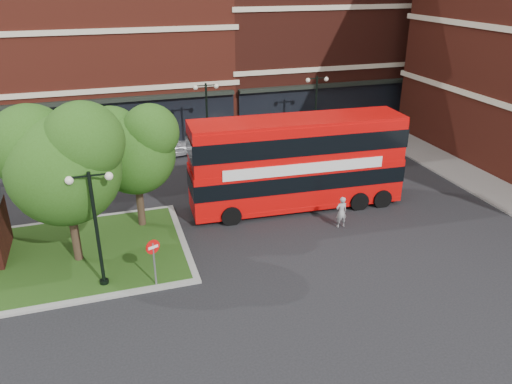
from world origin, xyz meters
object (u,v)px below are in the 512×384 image
object	(u,v)px
car_silver	(169,147)
car_white	(233,137)
woman	(341,212)
bus	(297,157)

from	to	relation	value
car_silver	car_white	world-z (taller)	car_white
car_white	car_silver	bearing A→B (deg)	105.85
woman	car_silver	world-z (taller)	woman
woman	car_silver	xyz separation A→B (m)	(-6.62, 13.07, -0.13)
bus	car_white	bearing A→B (deg)	95.98
bus	car_silver	xyz separation A→B (m)	(-5.37, 10.11, -2.14)
woman	bus	bearing A→B (deg)	-68.27
bus	car_white	size ratio (longest dim) A/B	2.69
bus	car_white	xyz separation A→B (m)	(-0.56, 10.93, -2.13)
bus	car_silver	distance (m)	11.65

